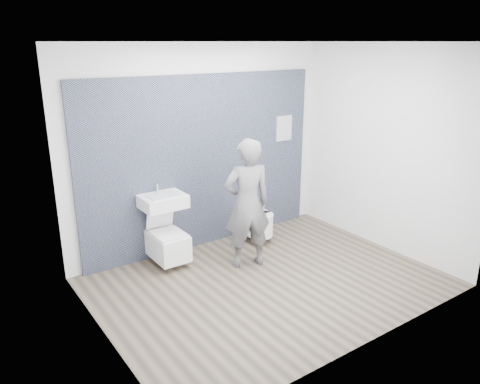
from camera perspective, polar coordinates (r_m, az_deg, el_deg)
ground at (r=5.82m, az=3.45°, el=-10.92°), size 4.00×4.00×0.00m
room_shell at (r=5.21m, az=3.81°, el=6.09°), size 4.00×4.00×4.00m
tile_wall at (r=6.91m, az=-4.16°, el=-6.09°), size 3.60×0.06×2.40m
washbasin at (r=6.07m, az=-9.37°, el=-1.09°), size 0.56×0.42×0.42m
toilet_square at (r=6.21m, az=-8.80°, el=-6.26°), size 0.40×0.58×0.77m
toilet_rounded at (r=6.88m, az=1.94°, el=-3.72°), size 0.36×0.62×0.33m
info_placard at (r=7.62m, az=5.04°, el=-3.75°), size 0.28×0.03×0.38m
visitor at (r=5.91m, az=0.88°, el=-1.45°), size 0.70×0.56×1.69m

